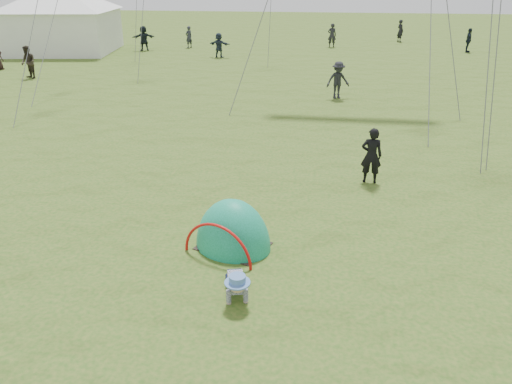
# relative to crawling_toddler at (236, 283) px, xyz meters

# --- Properties ---
(ground) EXTENTS (140.00, 140.00, 0.00)m
(ground) POSITION_rel_crawling_toddler_xyz_m (0.97, 0.65, -0.32)
(ground) COLOR #265316
(crawling_toddler) EXTENTS (0.78, 0.95, 0.64)m
(crawling_toddler) POSITION_rel_crawling_toddler_xyz_m (0.00, 0.00, 0.00)
(crawling_toddler) COLOR black
(crawling_toddler) RESTS_ON ground
(popup_tent) EXTENTS (2.06, 1.89, 2.16)m
(popup_tent) POSITION_rel_crawling_toddler_xyz_m (-0.40, 1.81, -0.32)
(popup_tent) COLOR #0D7C47
(popup_tent) RESTS_ON ground
(standing_adult) EXTENTS (0.59, 0.40, 1.57)m
(standing_adult) POSITION_rel_crawling_toddler_xyz_m (2.72, 5.88, 0.47)
(standing_adult) COLOR black
(standing_adult) RESTS_ON ground
(event_marquee) EXTENTS (8.42, 8.42, 5.06)m
(event_marquee) POSITION_rel_crawling_toddler_xyz_m (-17.87, 28.34, 2.21)
(event_marquee) COLOR white
(event_marquee) RESTS_ON ground
(crowd_person_0) EXTENTS (0.70, 0.77, 1.77)m
(crowd_person_0) POSITION_rel_crawling_toddler_xyz_m (7.24, 37.56, 0.57)
(crowd_person_0) COLOR black
(crowd_person_0) RESTS_ON ground
(crowd_person_4) EXTENTS (0.91, 1.04, 1.80)m
(crowd_person_4) POSITION_rel_crawling_toddler_xyz_m (-20.99, 36.32, 0.58)
(crowd_person_4) COLOR #3B3124
(crowd_person_4) RESTS_ON ground
(crowd_person_5) EXTENTS (1.59, 0.84, 1.63)m
(crowd_person_5) POSITION_rel_crawling_toddler_xyz_m (-6.06, 27.17, 0.50)
(crowd_person_5) COLOR #252F40
(crowd_person_5) RESTS_ON ground
(crowd_person_6) EXTENTS (0.65, 0.70, 1.61)m
(crowd_person_6) POSITION_rel_crawling_toddler_xyz_m (-9.38, 31.56, 0.48)
(crowd_person_6) COLOR #282A35
(crowd_person_6) RESTS_ON ground
(crowd_person_7) EXTENTS (1.07, 1.01, 1.75)m
(crowd_person_7) POSITION_rel_crawling_toddler_xyz_m (-14.85, 18.41, 0.56)
(crowd_person_7) COLOR #2B241D
(crowd_person_7) RESTS_ON ground
(crowd_person_8) EXTENTS (0.58, 1.05, 1.69)m
(crowd_person_8) POSITION_rel_crawling_toddler_xyz_m (11.44, 32.10, 0.53)
(crowd_person_8) COLOR black
(crowd_person_8) RESTS_ON ground
(crowd_person_9) EXTENTS (1.23, 0.96, 1.68)m
(crowd_person_9) POSITION_rel_crawling_toddler_xyz_m (1.89, 16.02, 0.52)
(crowd_person_9) COLOR black
(crowd_person_9) RESTS_ON ground
(crowd_person_11) EXTENTS (1.71, 1.21, 1.78)m
(crowd_person_11) POSITION_rel_crawling_toddler_xyz_m (-12.29, 29.62, 0.57)
(crowd_person_11) COLOR black
(crowd_person_11) RESTS_ON ground
(crowd_person_12) EXTENTS (0.66, 0.44, 1.78)m
(crowd_person_12) POSITION_rel_crawling_toddler_xyz_m (1.57, 33.47, 0.57)
(crowd_person_12) COLOR black
(crowd_person_12) RESTS_ON ground
(crowd_person_13) EXTENTS (0.97, 0.98, 1.60)m
(crowd_person_13) POSITION_rel_crawling_toddler_xyz_m (-18.59, 29.54, 0.48)
(crowd_person_13) COLOR black
(crowd_person_13) RESTS_ON ground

